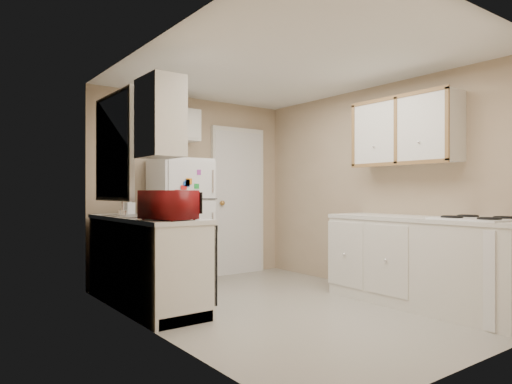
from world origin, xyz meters
TOP-DOWN VIEW (x-y plane):
  - floor at (0.00, 0.00)m, footprint 3.80×3.80m
  - ceiling at (0.00, 0.00)m, footprint 3.80×3.80m
  - wall_left at (-1.40, 0.00)m, footprint 3.80×3.80m
  - wall_right at (1.40, 0.00)m, footprint 3.80×3.80m
  - wall_back at (0.00, 1.90)m, footprint 2.80×2.80m
  - wall_front at (0.00, -1.90)m, footprint 2.80×2.80m
  - left_counter at (-1.10, 0.90)m, footprint 0.60×1.80m
  - dishwasher at (-0.81, 0.30)m, footprint 0.03×0.58m
  - sink at (-1.10, 1.05)m, footprint 0.54×0.74m
  - microwave at (-1.15, 0.26)m, footprint 0.53×0.38m
  - soap_bottle at (-1.08, 1.38)m, footprint 0.09×0.10m
  - window_blinds at (-1.36, 1.05)m, footprint 0.10×0.98m
  - upper_cabinet_left at (-1.25, 0.22)m, footprint 0.30×0.45m
  - refrigerator at (-0.39, 1.53)m, footprint 0.67×0.65m
  - cabinet_over_fridge at (-0.40, 1.75)m, footprint 0.70×0.30m
  - interior_door at (0.70, 1.86)m, footprint 0.86×0.06m
  - right_counter at (1.10, -0.80)m, footprint 0.60×2.00m
  - stove at (1.12, -1.36)m, footprint 0.65×0.76m
  - upper_cabinet_right at (1.25, -0.50)m, footprint 0.30×1.20m

SIDE VIEW (x-z plane):
  - floor at x=0.00m, z-range 0.00..0.00m
  - stove at x=1.12m, z-range 0.00..0.84m
  - left_counter at x=-1.10m, z-range 0.00..0.90m
  - right_counter at x=1.10m, z-range 0.00..0.90m
  - dishwasher at x=-0.81m, z-range 0.13..0.85m
  - refrigerator at x=-0.39m, z-range 0.00..1.55m
  - sink at x=-1.10m, z-range 0.78..0.94m
  - soap_bottle at x=-1.08m, z-range 0.90..1.10m
  - interior_door at x=0.70m, z-range -0.02..2.06m
  - microwave at x=-1.15m, z-range 0.89..1.21m
  - wall_left at x=-1.40m, z-range 1.20..1.20m
  - wall_right at x=1.40m, z-range 1.20..1.20m
  - wall_back at x=0.00m, z-range 1.20..1.20m
  - wall_front at x=0.00m, z-range 1.20..1.20m
  - window_blinds at x=-1.36m, z-range 1.06..2.14m
  - upper_cabinet_left at x=-1.25m, z-range 1.45..2.15m
  - upper_cabinet_right at x=1.25m, z-range 1.45..2.15m
  - cabinet_over_fridge at x=-0.40m, z-range 1.80..2.20m
  - ceiling at x=0.00m, z-range 2.40..2.40m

